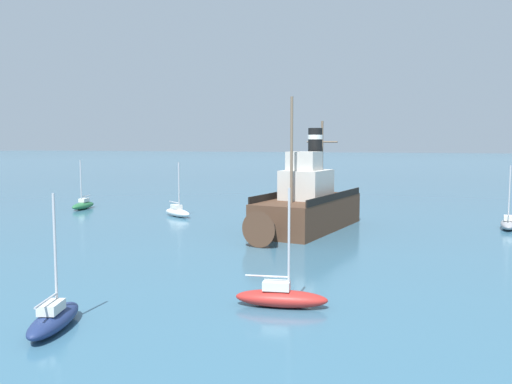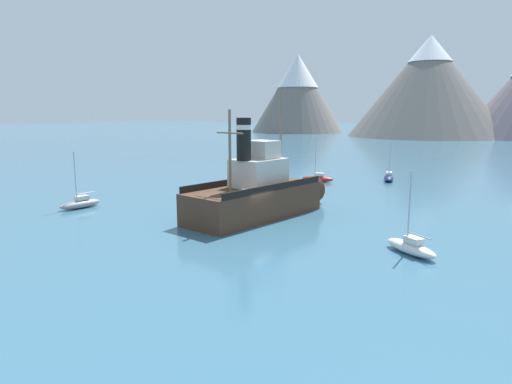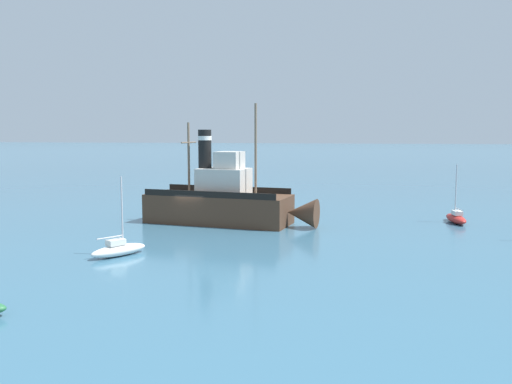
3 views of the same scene
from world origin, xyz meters
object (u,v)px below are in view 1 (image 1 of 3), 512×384
sailboat_white (177,212)px  sailboat_grey (508,223)px  sailboat_green (83,205)px  sailboat_red (281,297)px  sailboat_navy (54,318)px  old_tugboat (306,207)px

sailboat_white → sailboat_grey: 27.54m
sailboat_green → sailboat_white: bearing=171.0°
sailboat_green → sailboat_red: (-27.81, 24.62, 0.00)m
sailboat_navy → sailboat_green: bearing=-55.1°
sailboat_red → sailboat_green: bearing=-41.5°
sailboat_navy → sailboat_red: same height
sailboat_green → sailboat_navy: (-20.83, 29.84, 0.00)m
sailboat_navy → sailboat_red: size_ratio=1.00×
sailboat_navy → sailboat_red: 8.71m
old_tugboat → sailboat_navy: (3.39, 24.28, -1.40)m
old_tugboat → sailboat_green: bearing=-12.9°
sailboat_grey → sailboat_red: size_ratio=1.00×
old_tugboat → sailboat_white: old_tugboat is taller
sailboat_grey → sailboat_navy: (18.09, 30.00, 0.00)m
sailboat_red → sailboat_white: bearing=-54.4°
old_tugboat → sailboat_navy: 24.55m
sailboat_white → sailboat_navy: 29.56m
sailboat_green → sailboat_navy: same height
sailboat_white → sailboat_green: 11.60m
sailboat_grey → sailboat_red: bearing=65.8°
sailboat_green → old_tugboat: bearing=167.1°
sailboat_white → sailboat_grey: bearing=-175.9°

